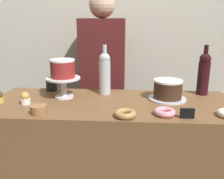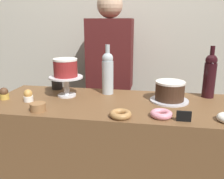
% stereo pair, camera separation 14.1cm
% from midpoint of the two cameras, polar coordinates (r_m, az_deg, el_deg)
% --- Properties ---
extents(back_wall, '(6.00, 0.05, 2.60)m').
position_cam_midpoint_polar(back_wall, '(2.22, -0.32, 13.84)').
color(back_wall, '#BCB7A8').
rests_on(back_wall, ground_plane).
extents(display_counter, '(1.47, 0.57, 0.91)m').
position_cam_midpoint_polar(display_counter, '(1.64, -2.60, -18.37)').
color(display_counter, brown).
rests_on(display_counter, ground_plane).
extents(cake_stand_pedestal, '(0.21, 0.21, 0.13)m').
position_cam_midpoint_polar(cake_stand_pedestal, '(1.55, -14.06, 1.26)').
color(cake_stand_pedestal, silver).
rests_on(cake_stand_pedestal, display_counter).
extents(white_layer_cake, '(0.15, 0.15, 0.11)m').
position_cam_midpoint_polar(white_layer_cake, '(1.53, -14.31, 4.85)').
color(white_layer_cake, maroon).
rests_on(white_layer_cake, cake_stand_pedestal).
extents(silver_serving_platter, '(0.23, 0.23, 0.01)m').
position_cam_midpoint_polar(silver_serving_platter, '(1.51, 10.42, -2.19)').
color(silver_serving_platter, silver).
rests_on(silver_serving_platter, display_counter).
extents(chocolate_round_cake, '(0.18, 0.18, 0.11)m').
position_cam_midpoint_polar(chocolate_round_cake, '(1.49, 10.54, 0.09)').
color(chocolate_round_cake, '#3D2619').
rests_on(chocolate_round_cake, silver_serving_platter).
extents(wine_bottle_clear, '(0.08, 0.08, 0.33)m').
position_cam_midpoint_polar(wine_bottle_clear, '(1.58, -4.31, 4.02)').
color(wine_bottle_clear, '#B2BCC1').
rests_on(wine_bottle_clear, display_counter).
extents(wine_bottle_dark_red, '(0.08, 0.08, 0.33)m').
position_cam_midpoint_polar(wine_bottle_dark_red, '(1.65, 18.76, 3.73)').
color(wine_bottle_dark_red, black).
rests_on(wine_bottle_dark_red, display_counter).
extents(cupcake_caramel, '(0.06, 0.06, 0.07)m').
position_cam_midpoint_polar(cupcake_caramel, '(1.50, -22.51, -2.02)').
color(cupcake_caramel, white).
rests_on(cupcake_caramel, display_counter).
extents(donut_maple, '(0.11, 0.11, 0.03)m').
position_cam_midpoint_polar(donut_maple, '(1.21, -0.19, -5.87)').
color(donut_maple, '#B27F47').
rests_on(donut_maple, display_counter).
extents(donut_pink, '(0.11, 0.11, 0.03)m').
position_cam_midpoint_polar(donut_pink, '(1.25, 9.28, -5.37)').
color(donut_pink, pink).
rests_on(donut_pink, display_counter).
extents(cookie_stack, '(0.08, 0.08, 0.04)m').
position_cam_midpoint_polar(cookie_stack, '(1.33, -19.98, -4.57)').
color(cookie_stack, olive).
rests_on(cookie_stack, display_counter).
extents(price_sign_chalkboard, '(0.07, 0.01, 0.05)m').
position_cam_midpoint_polar(price_sign_chalkboard, '(1.23, 14.37, -5.59)').
color(price_sign_chalkboard, black).
rests_on(price_sign_chalkboard, display_counter).
extents(coffee_cup_ceramic, '(0.08, 0.08, 0.08)m').
position_cam_midpoint_polar(coffee_cup_ceramic, '(1.74, -16.48, 1.09)').
color(coffee_cup_ceramic, '#282828').
rests_on(coffee_cup_ceramic, display_counter).
extents(barista_figure, '(0.36, 0.22, 1.60)m').
position_cam_midpoint_polar(barista_figure, '(2.01, -4.20, 0.31)').
color(barista_figure, black).
rests_on(barista_figure, ground_plane).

